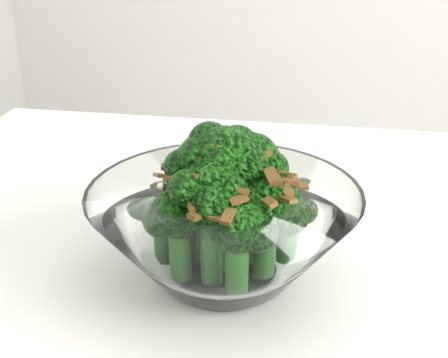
% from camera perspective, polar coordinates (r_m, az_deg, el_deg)
% --- Properties ---
extents(broccoli_dish, '(0.22, 0.22, 0.14)m').
position_cam_1_polar(broccoli_dish, '(0.51, -0.02, -4.07)').
color(broccoli_dish, white).
rests_on(broccoli_dish, table).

